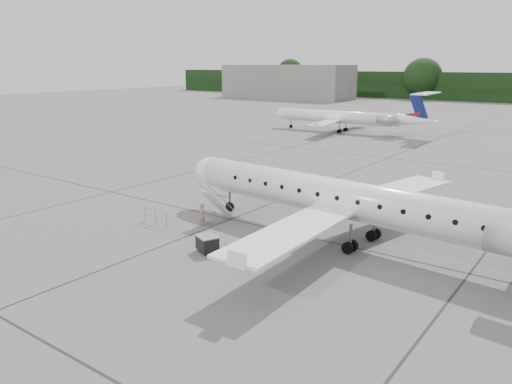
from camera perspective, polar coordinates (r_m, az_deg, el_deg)
The scene contains 8 objects.
ground at distance 27.96m, azimuth 2.74°, elevation -7.29°, with size 320.00×320.00×0.00m, color slate.
terminal_building at distance 156.45m, azimuth 3.55°, elevation 12.47°, with size 40.00×14.00×10.00m, color slate.
main_regional_jet at distance 29.45m, azimuth 10.63°, elevation 1.21°, with size 29.12×20.97×7.47m, color white, non-canonical shape.
airstair at distance 33.65m, azimuth -4.52°, elevation -1.43°, with size 0.85×2.43×2.34m, color white, non-canonical shape.
passenger at distance 32.87m, azimuth -6.22°, elevation -2.61°, with size 0.55×0.36×1.50m, color #8E6F4D.
safety_railing at distance 33.68m, azimuth -11.41°, elevation -2.85°, with size 2.20×0.08×1.00m, color #909298, non-canonical shape.
baggage_cart at distance 28.44m, azimuth -5.58°, elevation -5.86°, with size 1.18×0.95×1.02m, color black, non-canonical shape.
bg_regional_left at distance 79.38m, azimuth 9.34°, elevation 9.14°, with size 24.83×17.88×6.51m, color white, non-canonical shape.
Camera 1 is at (14.19, -21.75, 10.36)m, focal length 35.00 mm.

